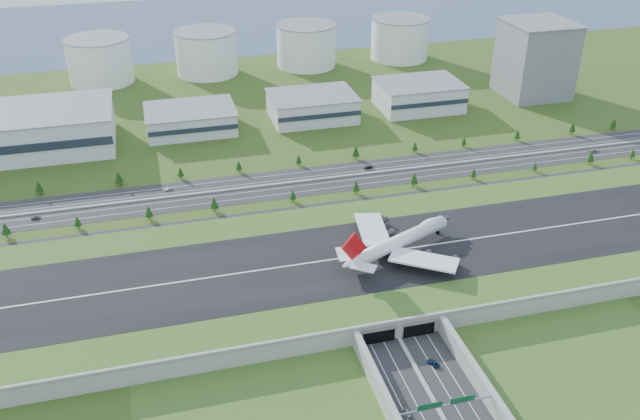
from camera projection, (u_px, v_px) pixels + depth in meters
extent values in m
plane|color=#344816|center=(360.00, 270.00, 314.50)|extent=(1200.00, 1200.00, 0.00)
cube|color=gray|center=(361.00, 263.00, 312.54)|extent=(520.00, 100.00, 8.00)
cube|color=#416422|center=(361.00, 256.00, 310.54)|extent=(520.00, 100.00, 0.16)
cube|color=black|center=(361.00, 255.00, 310.47)|extent=(520.00, 58.00, 0.12)
cube|color=silver|center=(361.00, 255.00, 310.43)|extent=(520.00, 0.90, 0.02)
cube|color=gray|center=(399.00, 320.00, 268.67)|extent=(520.00, 1.20, 1.20)
cube|color=gray|center=(500.00, 413.00, 232.34)|extent=(2.40, 100.00, 8.00)
cube|color=black|center=(379.00, 336.00, 268.76)|extent=(13.00, 1.20, 6.00)
cube|color=black|center=(419.00, 329.00, 272.53)|extent=(13.00, 1.20, 6.00)
cylinder|color=gray|center=(495.00, 403.00, 236.98)|extent=(0.70, 0.70, 7.00)
cube|color=gray|center=(446.00, 405.00, 230.94)|extent=(38.00, 0.50, 0.50)
cube|color=#0C4C23|center=(430.00, 406.00, 228.84)|extent=(9.00, 0.30, 2.40)
cube|color=#0C4C23|center=(463.00, 399.00, 231.50)|extent=(9.00, 0.30, 2.40)
cube|color=#28282B|center=(311.00, 181.00, 394.50)|extent=(560.00, 36.00, 0.12)
cylinder|color=#3D2819|center=(7.00, 235.00, 339.15)|extent=(0.50, 0.50, 2.86)
cone|color=#0E330E|center=(5.00, 229.00, 337.36)|extent=(4.44, 4.44, 5.71)
cylinder|color=#3D2819|center=(78.00, 226.00, 346.86)|extent=(0.50, 0.50, 2.39)
cone|color=#0E330E|center=(77.00, 221.00, 345.37)|extent=(3.72, 3.72, 4.78)
cylinder|color=#3D2819|center=(149.00, 217.00, 354.72)|extent=(0.50, 0.50, 2.68)
cone|color=#0E330E|center=(149.00, 212.00, 353.04)|extent=(4.16, 4.16, 5.35)
cylinder|color=#3D2819|center=(215.00, 209.00, 362.25)|extent=(0.50, 0.50, 2.91)
cone|color=#0E330E|center=(214.00, 203.00, 360.43)|extent=(4.53, 4.53, 5.83)
cylinder|color=#3D2819|center=(293.00, 200.00, 371.93)|extent=(0.50, 0.50, 2.43)
cone|color=#0E330E|center=(293.00, 195.00, 370.40)|extent=(3.78, 3.78, 4.86)
cylinder|color=#3D2819|center=(356.00, 191.00, 379.91)|extent=(0.50, 0.50, 2.74)
cone|color=#0E330E|center=(356.00, 186.00, 378.19)|extent=(4.26, 4.26, 5.48)
cylinder|color=#3D2819|center=(414.00, 184.00, 387.57)|extent=(0.50, 0.50, 2.93)
cone|color=#0E330E|center=(414.00, 178.00, 385.73)|extent=(4.55, 4.55, 5.85)
cylinder|color=#3D2819|center=(473.00, 177.00, 396.00)|extent=(0.50, 0.50, 2.26)
cone|color=#0E330E|center=(474.00, 173.00, 394.58)|extent=(3.52, 3.52, 4.52)
cylinder|color=#3D2819|center=(534.00, 170.00, 404.97)|extent=(0.50, 0.50, 2.00)
cone|color=#0E330E|center=(535.00, 166.00, 403.71)|extent=(3.11, 3.11, 4.00)
cylinder|color=#3D2819|center=(590.00, 162.00, 413.11)|extent=(0.50, 0.50, 2.94)
cone|color=#0E330E|center=(591.00, 157.00, 411.27)|extent=(4.57, 4.57, 5.87)
cylinder|color=#3D2819|center=(632.00, 157.00, 419.87)|extent=(0.50, 0.50, 2.34)
cone|color=#0E330E|center=(633.00, 153.00, 418.41)|extent=(3.64, 3.64, 4.68)
cylinder|color=#3D2819|center=(40.00, 192.00, 378.80)|extent=(0.50, 0.50, 2.88)
cone|color=#0E330E|center=(38.00, 187.00, 376.99)|extent=(4.48, 4.48, 5.76)
cylinder|color=#3D2819|center=(119.00, 183.00, 388.36)|extent=(0.50, 0.50, 3.04)
cone|color=#0E330E|center=(118.00, 177.00, 386.45)|extent=(4.74, 4.74, 6.09)
cylinder|color=#3D2819|center=(181.00, 177.00, 396.24)|extent=(0.50, 0.50, 2.49)
cone|color=#0E330E|center=(180.00, 172.00, 394.68)|extent=(3.87, 3.87, 4.98)
cylinder|color=#3D2819|center=(239.00, 170.00, 403.88)|extent=(0.50, 0.50, 2.43)
cone|color=#0E330E|center=(239.00, 166.00, 402.36)|extent=(3.77, 3.77, 4.85)
cylinder|color=#3D2819|center=(299.00, 164.00, 412.04)|extent=(0.50, 0.50, 2.31)
cone|color=#0E330E|center=(299.00, 159.00, 410.60)|extent=(3.59, 3.59, 4.61)
cylinder|color=#3D2819|center=(356.00, 157.00, 419.96)|extent=(0.50, 0.50, 2.94)
cone|color=#0E330E|center=(356.00, 151.00, 418.12)|extent=(4.57, 4.57, 5.88)
cylinder|color=#3D2819|center=(415.00, 150.00, 428.83)|extent=(0.50, 0.50, 2.32)
cone|color=#0E330E|center=(415.00, 146.00, 427.38)|extent=(3.61, 3.61, 4.64)
cylinder|color=#3D2819|center=(464.00, 145.00, 436.34)|extent=(0.50, 0.50, 2.23)
cone|color=#0E330E|center=(464.00, 141.00, 434.94)|extent=(3.47, 3.47, 4.46)
cylinder|color=#3D2819|center=(517.00, 139.00, 444.72)|extent=(0.50, 0.50, 2.54)
cone|color=#0E330E|center=(517.00, 134.00, 443.12)|extent=(3.95, 3.95, 5.08)
cylinder|color=#3D2819|center=(572.00, 132.00, 453.67)|extent=(0.50, 0.50, 2.93)
cone|color=#0E330E|center=(573.00, 127.00, 451.83)|extent=(4.56, 4.56, 5.87)
cylinder|color=#3D2819|center=(613.00, 128.00, 460.86)|extent=(0.50, 0.50, 2.56)
cone|color=#0E330E|center=(614.00, 123.00, 459.25)|extent=(3.98, 3.98, 5.12)
cube|color=silver|center=(15.00, 132.00, 426.45)|extent=(120.00, 60.00, 25.00)
cube|color=silver|center=(191.00, 120.00, 457.55)|extent=(58.00, 42.00, 15.00)
cube|color=silver|center=(312.00, 107.00, 475.94)|extent=(58.00, 42.00, 17.00)
cube|color=silver|center=(419.00, 95.00, 493.22)|extent=(58.00, 42.00, 19.00)
cube|color=slate|center=(535.00, 59.00, 509.69)|extent=(46.00, 46.00, 55.00)
cylinder|color=white|center=(100.00, 61.00, 540.40)|extent=(50.00, 50.00, 35.00)
cylinder|color=white|center=(206.00, 53.00, 559.28)|extent=(50.00, 50.00, 35.00)
cylinder|color=white|center=(306.00, 46.00, 578.16)|extent=(50.00, 50.00, 35.00)
cylinder|color=white|center=(400.00, 39.00, 597.04)|extent=(50.00, 50.00, 35.00)
cube|color=#3B5372|center=(223.00, 22.00, 718.83)|extent=(1200.00, 260.00, 0.06)
cylinder|color=white|center=(400.00, 241.00, 310.52)|extent=(53.14, 28.21, 6.32)
cone|color=white|center=(444.00, 220.00, 326.66)|extent=(9.79, 8.98, 6.32)
cone|color=white|center=(352.00, 263.00, 294.19)|extent=(11.59, 9.78, 6.32)
ellipsoid|color=white|center=(429.00, 224.00, 319.65)|extent=(14.32, 9.97, 3.89)
cube|color=white|center=(424.00, 260.00, 298.51)|extent=(31.76, 27.27, 1.56)
cube|color=white|center=(372.00, 229.00, 321.36)|extent=(16.92, 31.16, 1.56)
cylinder|color=#38383D|center=(426.00, 254.00, 306.58)|extent=(5.90, 4.79, 2.96)
cylinder|color=#38383D|center=(453.00, 260.00, 302.32)|extent=(5.90, 4.79, 2.96)
cylinder|color=#38383D|center=(390.00, 233.00, 322.70)|extent=(5.90, 4.79, 2.96)
cylinder|color=#38383D|center=(383.00, 220.00, 333.23)|extent=(5.90, 4.79, 2.96)
cube|color=white|center=(363.00, 267.00, 289.97)|extent=(12.27, 11.19, 0.59)
cube|color=white|center=(344.00, 254.00, 298.71)|extent=(7.05, 11.44, 0.59)
cube|color=red|center=(354.00, 247.00, 291.04)|extent=(13.24, 6.52, 14.81)
cylinder|color=black|center=(438.00, 232.00, 326.97)|extent=(1.88, 0.69, 1.88)
cylinder|color=black|center=(398.00, 256.00, 308.77)|extent=(1.88, 0.69, 1.88)
cylinder|color=black|center=(389.00, 250.00, 313.07)|extent=(1.88, 0.69, 1.88)
cylinder|color=black|center=(389.00, 261.00, 305.54)|extent=(1.88, 0.69, 1.88)
cylinder|color=black|center=(379.00, 255.00, 309.84)|extent=(1.88, 0.69, 1.88)
imported|color=#A6A6AA|center=(407.00, 413.00, 236.45)|extent=(1.81, 4.40, 1.49)
imported|color=#0D2142|center=(433.00, 363.00, 258.48)|extent=(4.29, 5.82, 1.47)
imported|color=#515256|center=(36.00, 218.00, 355.25)|extent=(4.80, 2.14, 1.60)
imported|color=black|center=(368.00, 167.00, 407.89)|extent=(5.39, 2.85, 1.69)
imported|color=silver|center=(593.00, 150.00, 430.01)|extent=(6.43, 3.64, 1.69)
imported|color=silver|center=(168.00, 189.00, 383.59)|extent=(4.86, 3.17, 1.31)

